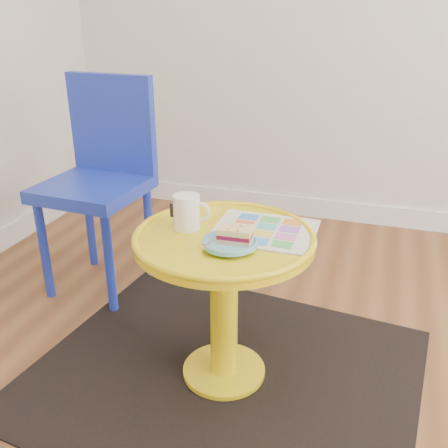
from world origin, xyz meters
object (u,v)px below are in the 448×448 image
(side_table, at_px, (224,278))
(mug, at_px, (187,211))
(chair, at_px, (101,170))
(plate, at_px, (230,243))
(newspaper, at_px, (264,231))

(side_table, distance_m, mug, 0.25)
(chair, xyz_separation_m, plate, (0.77, -0.56, 0.02))
(chair, bearing_deg, mug, -34.55)
(side_table, relative_size, plate, 3.52)
(chair, bearing_deg, side_table, -30.35)
(side_table, distance_m, plate, 0.19)
(newspaper, height_order, mug, mug)
(mug, bearing_deg, chair, 138.72)
(side_table, bearing_deg, plate, -60.85)
(side_table, distance_m, newspaper, 0.20)
(chair, bearing_deg, plate, -32.78)
(chair, xyz_separation_m, mug, (0.59, -0.47, 0.06))
(side_table, height_order, newspaper, newspaper)
(side_table, xyz_separation_m, plate, (0.04, -0.08, 0.17))
(newspaper, height_order, plate, plate)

